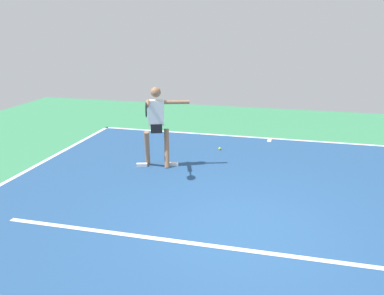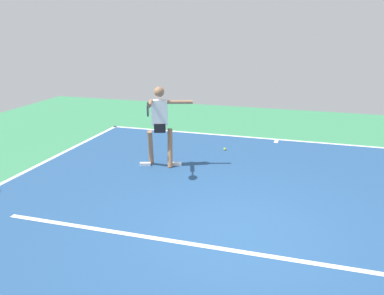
{
  "view_description": "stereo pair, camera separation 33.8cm",
  "coord_description": "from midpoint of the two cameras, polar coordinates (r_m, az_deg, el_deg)",
  "views": [
    {
      "loc": [
        -0.7,
        5.81,
        3.13
      ],
      "look_at": [
        1.13,
        -1.29,
        0.9
      ],
      "focal_mm": 39.18,
      "sensor_mm": 36.0,
      "label": 1
    },
    {
      "loc": [
        -1.03,
        5.71,
        3.13
      ],
      "look_at": [
        1.13,
        -1.29,
        0.9
      ],
      "focal_mm": 39.18,
      "sensor_mm": 36.0,
      "label": 2
    }
  ],
  "objects": [
    {
      "name": "court_line_centre_mark",
      "position": [
        11.55,
        12.21,
        0.83
      ],
      "size": [
        0.1,
        0.3,
        0.01
      ],
      "primitive_type": "cube",
      "color": "white",
      "rests_on": "ground_plane"
    },
    {
      "name": "ground_plane",
      "position": [
        6.61,
        7.74,
        -11.5
      ],
      "size": [
        19.48,
        19.48,
        0.0
      ],
      "primitive_type": "plane",
      "color": "#388456"
    },
    {
      "name": "tennis_player",
      "position": [
        9.12,
        -3.33,
        3.57
      ],
      "size": [
        1.16,
        1.32,
        1.8
      ],
      "rotation": [
        0.0,
        0.0,
        0.32
      ],
      "color": "#9E7051",
      "rests_on": "ground_plane"
    },
    {
      "name": "court_line_service",
      "position": [
        6.16,
        6.9,
        -13.72
      ],
      "size": [
        7.46,
        0.1,
        0.01
      ],
      "primitive_type": "cube",
      "color": "white",
      "rests_on": "ground_plane"
    },
    {
      "name": "court_line_baseline_near",
      "position": [
        11.75,
        12.3,
        1.08
      ],
      "size": [
        9.94,
        0.1,
        0.01
      ],
      "primitive_type": "cube",
      "color": "white",
      "rests_on": "ground_plane"
    },
    {
      "name": "tennis_ball_by_baseline",
      "position": [
        10.56,
        5.41,
        -0.22
      ],
      "size": [
        0.07,
        0.07,
        0.07
      ],
      "primitive_type": "sphere",
      "color": "#C6E53D",
      "rests_on": "ground_plane"
    },
    {
      "name": "court_surface",
      "position": [
        6.61,
        7.74,
        -11.48
      ],
      "size": [
        9.94,
        11.16,
        0.0
      ],
      "primitive_type": "cube",
      "color": "navy",
      "rests_on": "ground_plane"
    }
  ]
}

